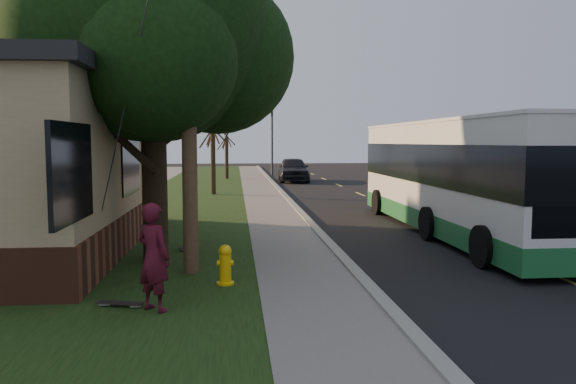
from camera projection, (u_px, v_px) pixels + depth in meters
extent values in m
plane|color=black|center=(364.00, 285.00, 10.60)|extent=(120.00, 120.00, 0.00)
cube|color=black|center=(408.00, 214.00, 20.89)|extent=(8.00, 80.00, 0.01)
cube|color=gray|center=(301.00, 214.00, 20.51)|extent=(0.25, 80.00, 0.12)
cube|color=slate|center=(274.00, 215.00, 20.42)|extent=(2.00, 80.00, 0.08)
cube|color=black|center=(177.00, 216.00, 20.09)|extent=(5.00, 80.00, 0.07)
cylinder|color=yellow|center=(225.00, 270.00, 10.33)|extent=(0.22, 0.22, 0.55)
sphere|color=yellow|center=(225.00, 251.00, 10.30)|extent=(0.24, 0.24, 0.24)
cylinder|color=yellow|center=(225.00, 263.00, 10.32)|extent=(0.30, 0.10, 0.10)
cylinder|color=yellow|center=(225.00, 263.00, 10.32)|extent=(0.10, 0.18, 0.10)
cylinder|color=yellow|center=(225.00, 283.00, 10.35)|extent=(0.32, 0.32, 0.04)
cylinder|color=#473321|center=(188.00, 45.00, 10.88)|extent=(0.30, 0.30, 9.00)
cylinder|color=#2D2D30|center=(131.00, 78.00, 9.77)|extent=(2.52, 3.21, 7.60)
cylinder|color=black|center=(154.00, 170.00, 12.50)|extent=(0.56, 0.56, 4.00)
sphere|color=black|center=(151.00, 23.00, 12.22)|extent=(5.20, 5.20, 5.20)
sphere|color=black|center=(217.00, 56.00, 13.00)|extent=(3.60, 3.60, 3.60)
sphere|color=black|center=(90.00, 33.00, 11.74)|extent=(3.80, 3.80, 3.80)
sphere|color=black|center=(158.00, 56.00, 11.04)|extent=(3.20, 3.20, 3.20)
sphere|color=black|center=(134.00, 18.00, 13.51)|extent=(3.40, 3.40, 3.40)
cylinder|color=black|center=(213.00, 161.00, 27.97)|extent=(0.24, 0.24, 3.30)
cylinder|color=black|center=(213.00, 128.00, 27.82)|extent=(1.38, 0.57, 2.01)
cylinder|color=black|center=(213.00, 128.00, 27.82)|extent=(0.74, 1.21, 1.58)
cylinder|color=black|center=(213.00, 128.00, 27.82)|extent=(0.65, 1.05, 1.95)
cylinder|color=black|center=(213.00, 128.00, 27.82)|extent=(1.28, 0.53, 1.33)
cylinder|color=black|center=(213.00, 128.00, 27.82)|extent=(0.75, 1.21, 1.70)
cylinder|color=black|center=(227.00, 157.00, 39.93)|extent=(0.24, 0.24, 3.03)
cylinder|color=black|center=(227.00, 136.00, 39.79)|extent=(1.38, 0.57, 2.01)
cylinder|color=black|center=(227.00, 136.00, 39.79)|extent=(0.74, 1.21, 1.58)
cylinder|color=black|center=(227.00, 136.00, 39.79)|extent=(0.65, 1.05, 1.95)
cylinder|color=black|center=(227.00, 136.00, 39.79)|extent=(1.28, 0.53, 1.33)
cylinder|color=black|center=(227.00, 136.00, 39.79)|extent=(0.75, 1.21, 1.70)
cylinder|color=#2D2D30|center=(272.00, 141.00, 44.12)|extent=(0.16, 0.16, 5.50)
imported|color=black|center=(272.00, 119.00, 43.96)|extent=(0.18, 0.22, 1.10)
cube|color=silver|center=(460.00, 170.00, 16.31)|extent=(2.52, 12.10, 2.72)
cube|color=#1C6230|center=(459.00, 218.00, 16.44)|extent=(2.54, 12.12, 0.55)
cube|color=black|center=(460.00, 163.00, 16.30)|extent=(2.56, 12.14, 1.11)
cube|color=#FFF2CC|center=(548.00, 258.00, 10.38)|extent=(0.25, 0.04, 0.15)
cube|color=silver|center=(461.00, 122.00, 16.19)|extent=(2.57, 12.15, 0.08)
cylinder|color=black|center=(484.00, 247.00, 11.92)|extent=(0.28, 0.93, 0.93)
cylinder|color=black|center=(429.00, 224.00, 15.32)|extent=(0.28, 0.93, 0.93)
cylinder|color=black|center=(517.00, 222.00, 15.56)|extent=(0.28, 0.93, 0.93)
cylinder|color=black|center=(378.00, 202.00, 20.72)|extent=(0.28, 0.93, 0.93)
cylinder|color=black|center=(444.00, 202.00, 20.96)|extent=(0.28, 0.93, 0.93)
imported|color=#470E1C|center=(154.00, 257.00, 8.67)|extent=(0.74, 0.70, 1.69)
cube|color=black|center=(187.00, 246.00, 13.81)|extent=(0.34, 0.86, 0.02)
cylinder|color=silver|center=(184.00, 250.00, 13.53)|extent=(0.19, 0.08, 0.05)
cylinder|color=silver|center=(190.00, 245.00, 14.11)|extent=(0.19, 0.08, 0.05)
cube|color=black|center=(120.00, 303.00, 8.94)|extent=(0.78, 0.39, 0.02)
cylinder|color=silver|center=(136.00, 306.00, 8.89)|extent=(0.09, 0.18, 0.05)
cylinder|color=silver|center=(105.00, 304.00, 8.99)|extent=(0.09, 0.18, 0.05)
cube|color=#12301E|center=(43.00, 203.00, 19.29)|extent=(1.33, 1.09, 1.07)
cube|color=#12301E|center=(43.00, 187.00, 19.23)|extent=(1.38, 1.14, 0.07)
imported|color=black|center=(293.00, 169.00, 37.88)|extent=(2.17, 4.96, 1.66)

